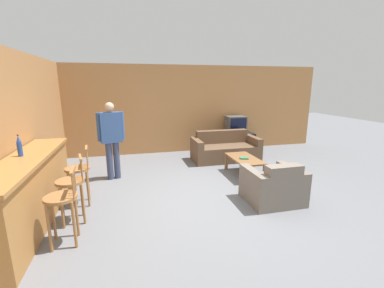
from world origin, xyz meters
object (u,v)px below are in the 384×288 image
at_px(armchair_near, 274,187).
at_px(bottle, 19,146).
at_px(bar_chair_mid, 72,186).
at_px(bar_chair_far, 79,173).
at_px(couch_far, 225,149).
at_px(book_on_table, 244,158).
at_px(coffee_table, 244,160).
at_px(tv_unit, 235,142).
at_px(tv, 236,125).
at_px(bar_chair_near, 63,203).
at_px(person_by_window, 111,137).

distance_m(armchair_near, bottle, 4.05).
distance_m(bar_chair_mid, bottle, 0.90).
bearing_deg(bar_chair_far, bar_chair_mid, -90.02).
height_order(couch_far, book_on_table, couch_far).
bearing_deg(coffee_table, tv_unit, 72.03).
xyz_separation_m(couch_far, tv, (0.66, 0.83, 0.54)).
relative_size(couch_far, tv, 3.08).
relative_size(bar_chair_near, bar_chair_far, 1.00).
distance_m(bar_chair_near, tv, 5.69).
distance_m(bottle, person_by_window, 2.01).
distance_m(bar_chair_near, bottle, 1.14).
height_order(bar_chair_near, bottle, bottle).
xyz_separation_m(book_on_table, person_by_window, (-2.84, 0.58, 0.51)).
relative_size(bar_chair_near, tv_unit, 0.87).
height_order(couch_far, bottle, bottle).
height_order(armchair_near, person_by_window, person_by_window).
bearing_deg(bar_chair_far, armchair_near, -12.67).
bearing_deg(person_by_window, coffee_table, -10.49).
bearing_deg(tv, book_on_table, -108.40).
bearing_deg(person_by_window, bar_chair_mid, -105.85).
distance_m(bar_chair_mid, book_on_table, 3.55).
relative_size(couch_far, person_by_window, 1.07).
relative_size(bar_chair_far, bottle, 3.22).
bearing_deg(tv_unit, bar_chair_far, -145.58).
relative_size(bar_chair_far, coffee_table, 0.95).
bearing_deg(bar_chair_mid, couch_far, 36.75).
height_order(armchair_near, coffee_table, armchair_near).
distance_m(coffee_table, person_by_window, 2.98).
xyz_separation_m(bar_chair_mid, bar_chair_far, (0.00, 0.60, 0.00)).
relative_size(armchair_near, tv_unit, 0.79).
distance_m(bar_chair_far, tv_unit, 4.95).
relative_size(bottle, person_by_window, 0.19).
bearing_deg(coffee_table, tv, 72.00).
distance_m(bar_chair_far, armchair_near, 3.38).
relative_size(armchair_near, book_on_table, 3.92).
bearing_deg(tv_unit, couch_far, -128.05).
bearing_deg(couch_far, person_by_window, -164.86).
relative_size(couch_far, tv_unit, 1.54).
height_order(bar_chair_near, couch_far, bar_chair_near).
height_order(tv, bottle, bottle).
bearing_deg(armchair_near, book_on_table, 87.55).
relative_size(bar_chair_mid, tv_unit, 0.87).
xyz_separation_m(bar_chair_far, coffee_table, (3.38, 0.63, -0.21)).
height_order(tv, person_by_window, person_by_window).
bearing_deg(bar_chair_near, book_on_table, 27.67).
relative_size(couch_far, book_on_table, 7.63).
bearing_deg(book_on_table, coffee_table, 56.46).
xyz_separation_m(bar_chair_far, tv_unit, (4.08, 2.79, -0.29)).
xyz_separation_m(coffee_table, bottle, (-4.03, -1.10, 0.83)).
relative_size(couch_far, coffee_table, 1.69).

